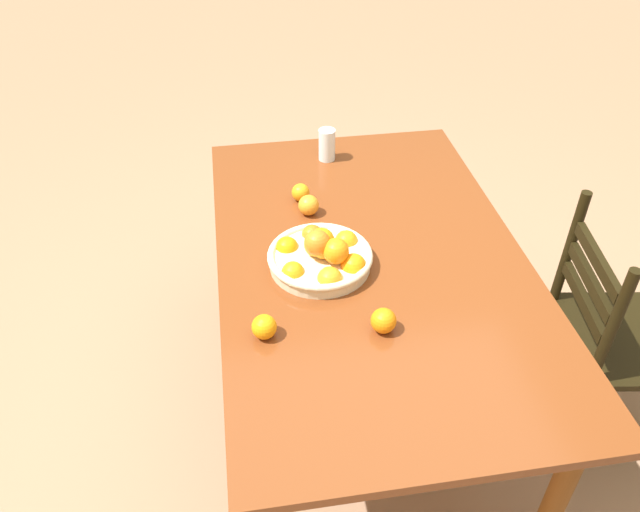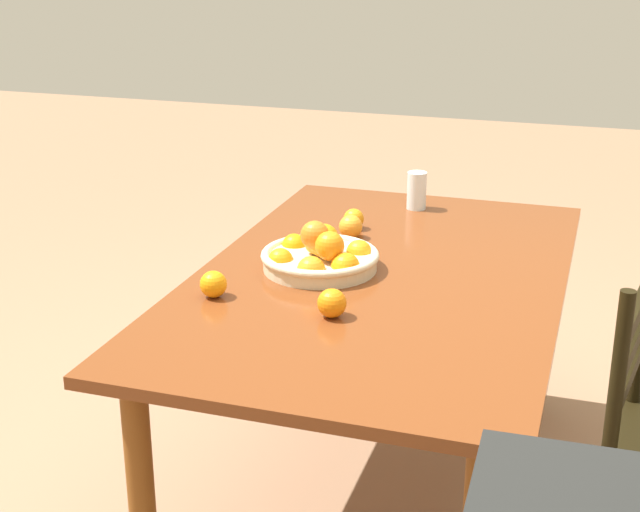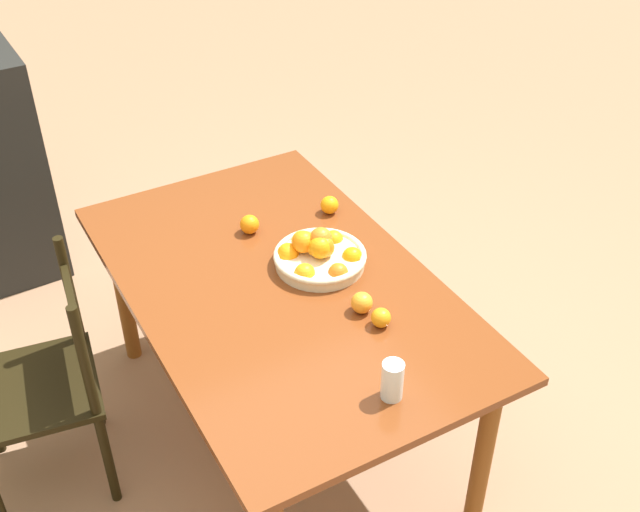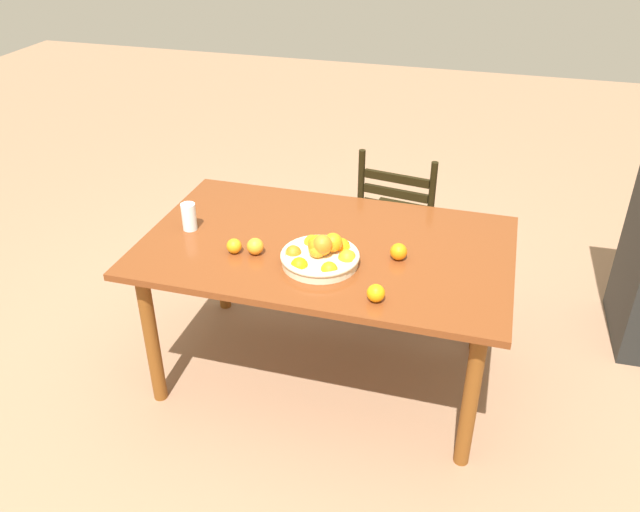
% 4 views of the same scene
% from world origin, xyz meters
% --- Properties ---
extents(ground_plane, '(12.00, 12.00, 0.00)m').
position_xyz_m(ground_plane, '(0.00, 0.00, 0.00)').
color(ground_plane, '#946E52').
extents(dining_table, '(1.65, 1.01, 0.75)m').
position_xyz_m(dining_table, '(0.00, 0.00, 0.66)').
color(dining_table, brown).
rests_on(dining_table, ground).
extents(chair_near_window, '(0.51, 0.51, 0.93)m').
position_xyz_m(chair_near_window, '(0.22, 0.83, 0.46)').
color(chair_near_window, black).
rests_on(chair_near_window, ground).
extents(fruit_bowl, '(0.34, 0.34, 0.15)m').
position_xyz_m(fruit_bowl, '(0.02, -0.17, 0.80)').
color(fruit_bowl, beige).
rests_on(fruit_bowl, dining_table).
extents(orange_loose_0, '(0.07, 0.07, 0.07)m').
position_xyz_m(orange_loose_0, '(0.33, -0.04, 0.79)').
color(orange_loose_0, orange).
rests_on(orange_loose_0, dining_table).
extents(orange_loose_1, '(0.07, 0.07, 0.07)m').
position_xyz_m(orange_loose_1, '(0.31, -0.38, 0.79)').
color(orange_loose_1, orange).
rests_on(orange_loose_1, dining_table).
extents(orange_loose_2, '(0.07, 0.07, 0.07)m').
position_xyz_m(orange_loose_2, '(-0.27, -0.17, 0.79)').
color(orange_loose_2, orange).
rests_on(orange_loose_2, dining_table).
extents(orange_loose_3, '(0.07, 0.07, 0.07)m').
position_xyz_m(orange_loose_3, '(-0.37, -0.19, 0.78)').
color(orange_loose_3, orange).
rests_on(orange_loose_3, dining_table).
extents(drinking_glass, '(0.07, 0.07, 0.13)m').
position_xyz_m(drinking_glass, '(-0.65, -0.04, 0.82)').
color(drinking_glass, silver).
rests_on(drinking_glass, dining_table).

